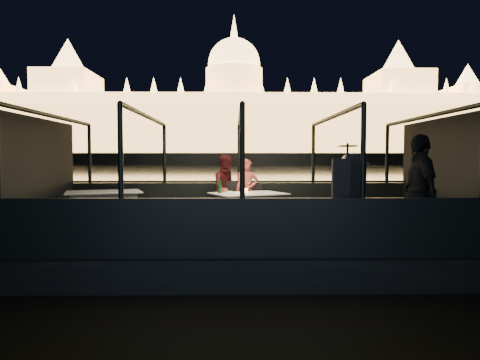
{
  "coord_description": "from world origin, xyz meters",
  "views": [
    {
      "loc": [
        -0.13,
        -8.34,
        1.99
      ],
      "look_at": [
        0.0,
        0.4,
        1.55
      ],
      "focal_mm": 32.0,
      "sensor_mm": 36.0,
      "label": 1
    }
  ],
  "objects_px": {
    "dining_table_central": "(248,211)",
    "passenger_stripe": "(353,195)",
    "person_woman_coral": "(247,190)",
    "passenger_dark": "(419,198)",
    "chair_port_left": "(235,204)",
    "person_man_maroon": "(227,190)",
    "wine_bottle": "(220,186)",
    "coat_stand": "(347,196)",
    "dining_table_aft": "(104,211)",
    "chair_port_right": "(254,204)"
  },
  "relations": [
    {
      "from": "chair_port_right",
      "to": "coat_stand",
      "type": "xyz_separation_m",
      "value": [
        1.3,
        -3.1,
        0.45
      ]
    },
    {
      "from": "dining_table_central",
      "to": "coat_stand",
      "type": "distance_m",
      "value": 2.81
    },
    {
      "from": "dining_table_central",
      "to": "passenger_stripe",
      "type": "height_order",
      "value": "passenger_stripe"
    },
    {
      "from": "person_woman_coral",
      "to": "passenger_dark",
      "type": "height_order",
      "value": "passenger_dark"
    },
    {
      "from": "dining_table_aft",
      "to": "passenger_dark",
      "type": "bearing_deg",
      "value": -20.03
    },
    {
      "from": "chair_port_left",
      "to": "dining_table_central",
      "type": "bearing_deg",
      "value": -54.5
    },
    {
      "from": "dining_table_aft",
      "to": "person_woman_coral",
      "type": "xyz_separation_m",
      "value": [
        3.04,
        0.87,
        0.36
      ]
    },
    {
      "from": "dining_table_aft",
      "to": "wine_bottle",
      "type": "relative_size",
      "value": 4.79
    },
    {
      "from": "chair_port_left",
      "to": "chair_port_right",
      "type": "distance_m",
      "value": 0.44
    },
    {
      "from": "chair_port_right",
      "to": "passenger_stripe",
      "type": "xyz_separation_m",
      "value": [
        1.61,
        -2.31,
        0.4
      ]
    },
    {
      "from": "dining_table_aft",
      "to": "person_woman_coral",
      "type": "bearing_deg",
      "value": 15.95
    },
    {
      "from": "wine_bottle",
      "to": "chair_port_left",
      "type": "bearing_deg",
      "value": 67.8
    },
    {
      "from": "person_man_maroon",
      "to": "passenger_stripe",
      "type": "bearing_deg",
      "value": -67.81
    },
    {
      "from": "dining_table_aft",
      "to": "chair_port_right",
      "type": "xyz_separation_m",
      "value": [
        3.2,
        0.68,
        0.06
      ]
    },
    {
      "from": "dining_table_central",
      "to": "chair_port_left",
      "type": "relative_size",
      "value": 1.52
    },
    {
      "from": "passenger_stripe",
      "to": "person_woman_coral",
      "type": "bearing_deg",
      "value": 51.25
    },
    {
      "from": "dining_table_central",
      "to": "coat_stand",
      "type": "height_order",
      "value": "coat_stand"
    },
    {
      "from": "passenger_dark",
      "to": "coat_stand",
      "type": "bearing_deg",
      "value": -72.88
    },
    {
      "from": "dining_table_aft",
      "to": "passenger_dark",
      "type": "xyz_separation_m",
      "value": [
        5.77,
        -2.1,
        0.47
      ]
    },
    {
      "from": "chair_port_right",
      "to": "person_woman_coral",
      "type": "height_order",
      "value": "person_woman_coral"
    },
    {
      "from": "dining_table_central",
      "to": "dining_table_aft",
      "type": "xyz_separation_m",
      "value": [
        -3.04,
        0.07,
        0.0
      ]
    },
    {
      "from": "person_woman_coral",
      "to": "passenger_dark",
      "type": "distance_m",
      "value": 4.04
    },
    {
      "from": "passenger_dark",
      "to": "chair_port_left",
      "type": "bearing_deg",
      "value": -129.71
    },
    {
      "from": "dining_table_aft",
      "to": "wine_bottle",
      "type": "xyz_separation_m",
      "value": [
        2.44,
        -0.1,
        0.53
      ]
    },
    {
      "from": "dining_table_central",
      "to": "passenger_stripe",
      "type": "relative_size",
      "value": 0.91
    },
    {
      "from": "coat_stand",
      "to": "dining_table_aft",
      "type": "bearing_deg",
      "value": 151.7
    },
    {
      "from": "dining_table_central",
      "to": "wine_bottle",
      "type": "height_order",
      "value": "wine_bottle"
    },
    {
      "from": "chair_port_right",
      "to": "coat_stand",
      "type": "relative_size",
      "value": 0.52
    },
    {
      "from": "dining_table_aft",
      "to": "person_man_maroon",
      "type": "height_order",
      "value": "person_man_maroon"
    },
    {
      "from": "passenger_stripe",
      "to": "person_man_maroon",
      "type": "bearing_deg",
      "value": 56.67
    },
    {
      "from": "coat_stand",
      "to": "person_woman_coral",
      "type": "xyz_separation_m",
      "value": [
        -1.46,
        3.29,
        -0.15
      ]
    },
    {
      "from": "person_man_maroon",
      "to": "passenger_stripe",
      "type": "distance_m",
      "value": 3.41
    },
    {
      "from": "coat_stand",
      "to": "chair_port_left",
      "type": "bearing_deg",
      "value": 119.23
    },
    {
      "from": "person_man_maroon",
      "to": "coat_stand",
      "type": "bearing_deg",
      "value": -79.1
    },
    {
      "from": "dining_table_central",
      "to": "person_man_maroon",
      "type": "height_order",
      "value": "person_man_maroon"
    },
    {
      "from": "chair_port_left",
      "to": "coat_stand",
      "type": "relative_size",
      "value": 0.55
    },
    {
      "from": "person_woman_coral",
      "to": "wine_bottle",
      "type": "bearing_deg",
      "value": -127.42
    },
    {
      "from": "dining_table_central",
      "to": "person_woman_coral",
      "type": "xyz_separation_m",
      "value": [
        -0.01,
        0.94,
        0.36
      ]
    },
    {
      "from": "chair_port_left",
      "to": "coat_stand",
      "type": "xyz_separation_m",
      "value": [
        1.74,
        -3.1,
        0.45
      ]
    },
    {
      "from": "passenger_dark",
      "to": "wine_bottle",
      "type": "bearing_deg",
      "value": -118.0
    },
    {
      "from": "chair_port_right",
      "to": "person_man_maroon",
      "type": "height_order",
      "value": "person_man_maroon"
    },
    {
      "from": "passenger_dark",
      "to": "dining_table_central",
      "type": "bearing_deg",
      "value": -123.64
    },
    {
      "from": "passenger_dark",
      "to": "chair_port_right",
      "type": "bearing_deg",
      "value": -134.23
    },
    {
      "from": "chair_port_left",
      "to": "passenger_stripe",
      "type": "relative_size",
      "value": 0.6
    },
    {
      "from": "wine_bottle",
      "to": "passenger_stripe",
      "type": "bearing_deg",
      "value": -32.83
    },
    {
      "from": "dining_table_central",
      "to": "passenger_dark",
      "type": "distance_m",
      "value": 3.43
    },
    {
      "from": "dining_table_aft",
      "to": "person_man_maroon",
      "type": "bearing_deg",
      "value": 20.19
    },
    {
      "from": "dining_table_aft",
      "to": "person_man_maroon",
      "type": "distance_m",
      "value": 2.77
    },
    {
      "from": "coat_stand",
      "to": "wine_bottle",
      "type": "xyz_separation_m",
      "value": [
        -2.05,
        2.32,
        0.02
      ]
    },
    {
      "from": "person_woman_coral",
      "to": "wine_bottle",
      "type": "height_order",
      "value": "person_woman_coral"
    }
  ]
}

